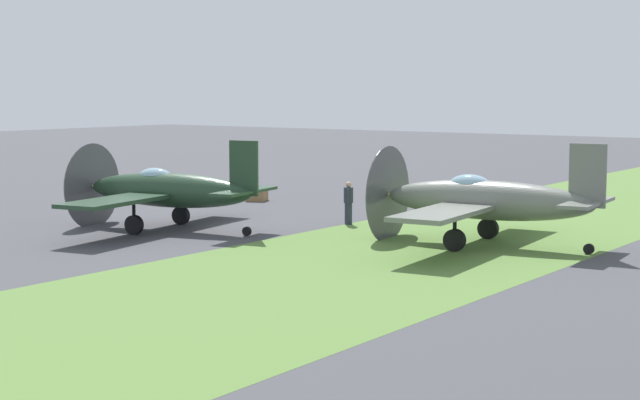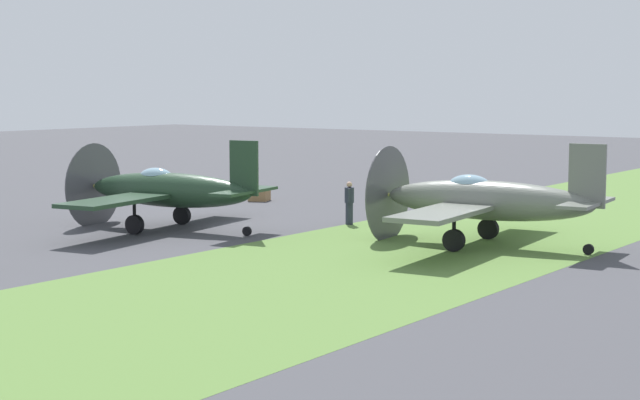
{
  "view_description": "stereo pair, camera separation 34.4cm",
  "coord_description": "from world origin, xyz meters",
  "px_view_note": "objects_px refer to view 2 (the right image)",
  "views": [
    {
      "loc": [
        -30.81,
        -27.93,
        5.45
      ],
      "look_at": [
        -1.13,
        -6.66,
        1.39
      ],
      "focal_mm": 56.53,
      "sensor_mm": 36.0,
      "label": 1
    },
    {
      "loc": [
        -30.6,
        -28.21,
        5.45
      ],
      "look_at": [
        -1.13,
        -6.66,
        1.39
      ],
      "focal_mm": 56.53,
      "sensor_mm": 36.0,
      "label": 2
    }
  ],
  "objects_px": {
    "supply_crate": "(259,194)",
    "runway_marker_cone": "(391,215)",
    "airplane_lead": "(166,190)",
    "ground_crew_mechanic": "(349,202)",
    "airplane_wingman": "(483,200)"
  },
  "relations": [
    {
      "from": "runway_marker_cone",
      "to": "ground_crew_mechanic",
      "type": "bearing_deg",
      "value": 163.79
    },
    {
      "from": "ground_crew_mechanic",
      "to": "supply_crate",
      "type": "bearing_deg",
      "value": -148.7
    },
    {
      "from": "supply_crate",
      "to": "runway_marker_cone",
      "type": "distance_m",
      "value": 9.33
    },
    {
      "from": "airplane_lead",
      "to": "supply_crate",
      "type": "distance_m",
      "value": 10.6
    },
    {
      "from": "ground_crew_mechanic",
      "to": "supply_crate",
      "type": "height_order",
      "value": "ground_crew_mechanic"
    },
    {
      "from": "airplane_lead",
      "to": "airplane_wingman",
      "type": "bearing_deg",
      "value": -82.54
    },
    {
      "from": "supply_crate",
      "to": "runway_marker_cone",
      "type": "height_order",
      "value": "supply_crate"
    },
    {
      "from": "airplane_lead",
      "to": "airplane_wingman",
      "type": "distance_m",
      "value": 12.24
    },
    {
      "from": "airplane_lead",
      "to": "airplane_wingman",
      "type": "relative_size",
      "value": 0.97
    },
    {
      "from": "runway_marker_cone",
      "to": "airplane_lead",
      "type": "bearing_deg",
      "value": 144.18
    },
    {
      "from": "airplane_lead",
      "to": "runway_marker_cone",
      "type": "relative_size",
      "value": 23.75
    },
    {
      "from": "airplane_lead",
      "to": "ground_crew_mechanic",
      "type": "bearing_deg",
      "value": -51.34
    },
    {
      "from": "airplane_lead",
      "to": "ground_crew_mechanic",
      "type": "relative_size",
      "value": 6.04
    },
    {
      "from": "airplane_wingman",
      "to": "airplane_lead",
      "type": "bearing_deg",
      "value": 101.09
    },
    {
      "from": "ground_crew_mechanic",
      "to": "supply_crate",
      "type": "relative_size",
      "value": 1.92
    }
  ]
}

